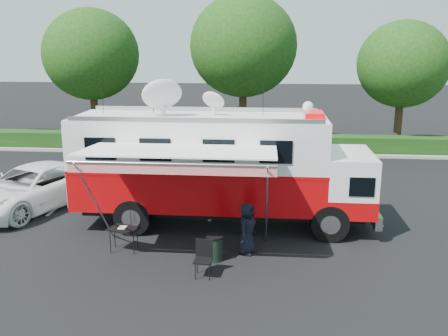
% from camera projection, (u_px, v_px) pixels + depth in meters
% --- Properties ---
extents(ground_plane, '(120.00, 120.00, 0.00)m').
position_uv_depth(ground_plane, '(223.00, 224.00, 17.43)').
color(ground_plane, black).
rests_on(ground_plane, ground).
extents(back_border, '(60.00, 6.14, 8.87)m').
position_uv_depth(back_border, '(263.00, 63.00, 28.56)').
color(back_border, '#9E998E').
rests_on(back_border, ground_plane).
extents(stall_lines, '(24.12, 5.50, 0.01)m').
position_uv_depth(stall_lines, '(217.00, 198.00, 20.37)').
color(stall_lines, silver).
rests_on(stall_lines, ground_plane).
extents(command_truck, '(10.11, 2.78, 4.85)m').
position_uv_depth(command_truck, '(220.00, 166.00, 16.93)').
color(command_truck, black).
rests_on(command_truck, ground_plane).
extents(awning, '(5.52, 2.84, 3.33)m').
position_uv_depth(awning, '(178.00, 154.00, 13.96)').
color(awning, white).
rests_on(awning, ground_plane).
extents(white_suv, '(4.76, 6.44, 1.63)m').
position_uv_depth(white_suv, '(34.00, 208.00, 19.11)').
color(white_suv, white).
rests_on(white_suv, ground_plane).
extents(person, '(0.73, 0.90, 1.59)m').
position_uv_depth(person, '(247.00, 253.00, 15.04)').
color(person, black).
rests_on(person, ground_plane).
extents(folding_table, '(1.01, 0.85, 0.74)m').
position_uv_depth(folding_table, '(123.00, 230.00, 15.05)').
color(folding_table, black).
rests_on(folding_table, ground_plane).
extents(folding_chair, '(0.51, 0.53, 1.00)m').
position_uv_depth(folding_chair, '(204.00, 255.00, 13.51)').
color(folding_chair, black).
rests_on(folding_chair, ground_plane).
extents(trash_bin, '(0.50, 0.50, 0.75)m').
position_uv_depth(trash_bin, '(215.00, 248.00, 14.48)').
color(trash_bin, black).
rests_on(trash_bin, ground_plane).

